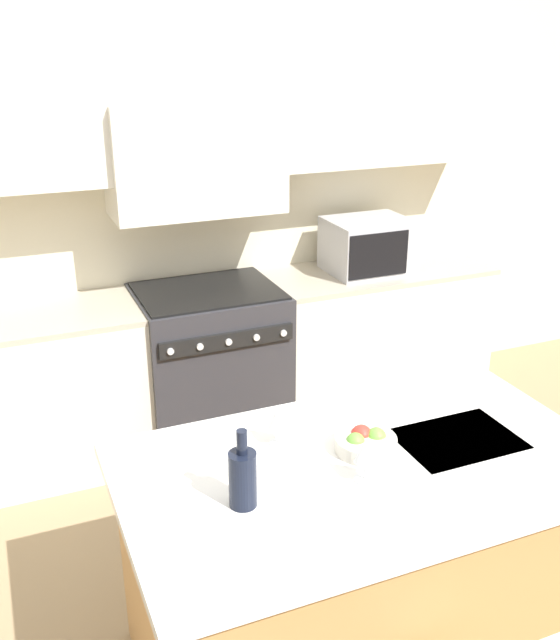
# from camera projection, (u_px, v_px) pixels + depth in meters

# --- Properties ---
(back_cabinetry) EXTENTS (10.00, 0.46, 2.70)m
(back_cabinetry) POSITION_uv_depth(u_px,v_px,m) (189.00, 164.00, 4.01)
(back_cabinetry) COLOR beige
(back_cabinetry) RESTS_ON ground_plane
(back_counter) EXTENTS (3.63, 0.62, 0.91)m
(back_counter) POSITION_uv_depth(u_px,v_px,m) (209.00, 365.00, 4.22)
(back_counter) COLOR silver
(back_counter) RESTS_ON ground_plane
(range_stove) EXTENTS (0.81, 0.70, 0.94)m
(range_stove) POSITION_uv_depth(u_px,v_px,m) (210.00, 365.00, 4.19)
(range_stove) COLOR #2D2D33
(range_stove) RESTS_ON ground_plane
(microwave) EXTENTS (0.50, 0.42, 0.32)m
(microwave) POSITION_uv_depth(u_px,v_px,m) (368.00, 246.00, 4.36)
(microwave) COLOR #B7B7BC
(microwave) RESTS_ON back_counter
(kitchen_island) EXTENTS (1.71, 0.98, 0.89)m
(kitchen_island) POSITION_uv_depth(u_px,v_px,m) (360.00, 562.00, 2.65)
(kitchen_island) COLOR #B7844C
(kitchen_island) RESTS_ON ground_plane
(wine_bottle) EXTENTS (0.09, 0.09, 0.27)m
(wine_bottle) POSITION_uv_depth(u_px,v_px,m) (243.00, 477.00, 2.22)
(wine_bottle) COLOR black
(wine_bottle) RESTS_ON kitchen_island
(wine_glass_near) EXTENTS (0.08, 0.08, 0.16)m
(wine_glass_near) POSITION_uv_depth(u_px,v_px,m) (366.00, 452.00, 2.34)
(wine_glass_near) COLOR white
(wine_glass_near) RESTS_ON kitchen_island
(wine_glass_far) EXTENTS (0.08, 0.08, 0.16)m
(wine_glass_far) POSITION_uv_depth(u_px,v_px,m) (279.00, 417.00, 2.55)
(wine_glass_far) COLOR white
(wine_glass_far) RESTS_ON kitchen_island
(fruit_bowl) EXTENTS (0.22, 0.22, 0.08)m
(fruit_bowl) POSITION_uv_depth(u_px,v_px,m) (365.00, 442.00, 2.54)
(fruit_bowl) COLOR silver
(fruit_bowl) RESTS_ON kitchen_island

